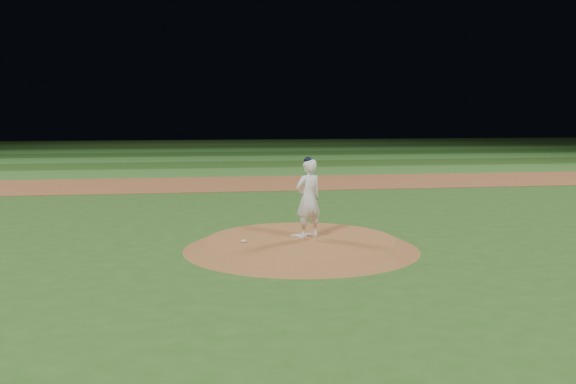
{
  "coord_description": "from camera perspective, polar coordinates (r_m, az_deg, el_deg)",
  "views": [
    {
      "loc": [
        -2.58,
        -14.51,
        3.19
      ],
      "look_at": [
        0.0,
        2.0,
        1.1
      ],
      "focal_mm": 40.0,
      "sensor_mm": 36.0,
      "label": 1
    }
  ],
  "objects": [
    {
      "name": "ground",
      "position": [
        15.08,
        1.18,
        -5.09
      ],
      "size": [
        120.0,
        120.0,
        0.0
      ],
      "primitive_type": "plane",
      "color": "#2A541B",
      "rests_on": "ground"
    },
    {
      "name": "infield_dirt_band",
      "position": [
        28.8,
        -3.69,
        0.77
      ],
      "size": [
        70.0,
        6.0,
        0.02
      ],
      "primitive_type": "cube",
      "color": "brown",
      "rests_on": "ground"
    },
    {
      "name": "outfield_stripe_0",
      "position": [
        34.26,
        -4.53,
        1.78
      ],
      "size": [
        70.0,
        5.0,
        0.02
      ],
      "primitive_type": "cube",
      "color": "#336A26",
      "rests_on": "ground"
    },
    {
      "name": "outfield_stripe_1",
      "position": [
        39.22,
        -5.09,
        2.45
      ],
      "size": [
        70.0,
        5.0,
        0.02
      ],
      "primitive_type": "cube",
      "color": "#244817",
      "rests_on": "ground"
    },
    {
      "name": "outfield_stripe_2",
      "position": [
        44.2,
        -5.53,
        2.97
      ],
      "size": [
        70.0,
        5.0,
        0.02
      ],
      "primitive_type": "cube",
      "color": "#306C27",
      "rests_on": "ground"
    },
    {
      "name": "outfield_stripe_3",
      "position": [
        49.18,
        -5.87,
        3.38
      ],
      "size": [
        70.0,
        5.0,
        0.02
      ],
      "primitive_type": "cube",
      "color": "#1D4516",
      "rests_on": "ground"
    },
    {
      "name": "outfield_stripe_4",
      "position": [
        54.17,
        -6.16,
        3.72
      ],
      "size": [
        70.0,
        5.0,
        0.02
      ],
      "primitive_type": "cube",
      "color": "#2C6524",
      "rests_on": "ground"
    },
    {
      "name": "outfield_stripe_5",
      "position": [
        59.15,
        -6.39,
        4.0
      ],
      "size": [
        70.0,
        5.0,
        0.02
      ],
      "primitive_type": "cube",
      "color": "#1C4416",
      "rests_on": "ground"
    },
    {
      "name": "pitchers_mound",
      "position": [
        15.05,
        1.18,
        -4.62
      ],
      "size": [
        5.5,
        5.5,
        0.25
      ],
      "primitive_type": "cone",
      "color": "#965A2E",
      "rests_on": "ground"
    },
    {
      "name": "pitching_rubber",
      "position": [
        15.38,
        1.43,
        -3.84
      ],
      "size": [
        0.65,
        0.28,
        0.03
      ],
      "primitive_type": "cube",
      "rotation": [
        0.0,
        0.0,
        0.21
      ],
      "color": "white",
      "rests_on": "pitchers_mound"
    },
    {
      "name": "rosin_bag",
      "position": [
        14.59,
        -3.98,
        -4.38
      ],
      "size": [
        0.12,
        0.12,
        0.07
      ],
      "primitive_type": "ellipsoid",
      "color": "silver",
      "rests_on": "pitchers_mound"
    },
    {
      "name": "pitcher_on_mound",
      "position": [
        14.96,
        1.82,
        -0.56
      ],
      "size": [
        0.8,
        0.69,
        1.91
      ],
      "color": "white",
      "rests_on": "pitchers_mound"
    }
  ]
}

